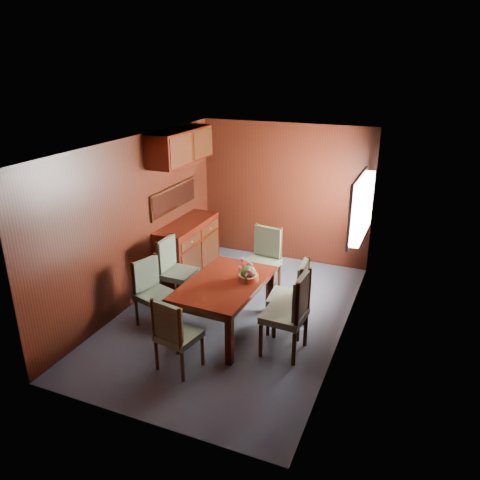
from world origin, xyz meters
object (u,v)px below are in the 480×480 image
at_px(chair_right_near, 291,310).
at_px(chair_head, 174,332).
at_px(sideboard, 188,248).
at_px(flower_centerpiece, 248,271).
at_px(dining_table, 224,289).
at_px(chair_left_near, 152,288).

bearing_deg(chair_right_near, chair_head, 130.03).
distance_m(sideboard, flower_centerpiece, 2.00).
bearing_deg(chair_head, dining_table, 92.50).
bearing_deg(sideboard, flower_centerpiece, -37.72).
xyz_separation_m(sideboard, chair_right_near, (2.24, -1.56, 0.15)).
xyz_separation_m(dining_table, chair_right_near, (0.96, -0.20, 0.00)).
relative_size(sideboard, dining_table, 0.93).
relative_size(sideboard, chair_head, 1.51).
bearing_deg(sideboard, chair_left_near, -78.65).
bearing_deg(dining_table, chair_right_near, -9.43).
bearing_deg(chair_left_near, chair_head, 61.87).
bearing_deg(chair_head, chair_right_near, 47.99).
bearing_deg(dining_table, sideboard, 135.50).
distance_m(chair_left_near, flower_centerpiece, 1.33).
height_order(chair_left_near, chair_right_near, chair_right_near).
xyz_separation_m(chair_right_near, chair_head, (-1.10, -0.85, -0.08)).
bearing_deg(dining_table, chair_left_near, -164.20).
bearing_deg(chair_head, chair_left_near, 145.51).
height_order(chair_right_near, flower_centerpiece, chair_right_near).
xyz_separation_m(dining_table, chair_head, (-0.15, -1.05, -0.08)).
relative_size(chair_left_near, chair_right_near, 0.87).
xyz_separation_m(chair_left_near, chair_right_near, (1.92, 0.04, 0.08)).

